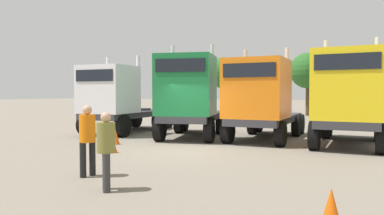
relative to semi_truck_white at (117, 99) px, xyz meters
The scene contains 13 objects.
ground 6.77m from the semi_truck_white, 31.70° to the right, with size 200.00×200.00×0.00m, color gray.
semi_truck_white is the anchor object (origin of this frame).
semi_truck_green 4.38m from the semi_truck_white, ahead, with size 3.74×6.20×4.38m.
semi_truck_orange 7.53m from the semi_truck_white, ahead, with size 2.56×6.17×4.13m.
semi_truck_yellow 11.07m from the semi_truck_white, ahead, with size 2.64×6.19×4.31m.
visitor_in_hivis 9.85m from the semi_truck_white, 57.54° to the right, with size 0.49×0.49×1.81m.
visitor_with_camera 11.32m from the semi_truck_white, 54.45° to the right, with size 0.56×0.56×1.71m.
traffic_cone_near 6.32m from the semi_truck_white, 54.78° to the right, with size 0.36×0.36×0.56m, color #F2590C.
traffic_cone_mid 14.81m from the semi_truck_white, 40.76° to the right, with size 0.36×0.36×0.68m, color #F2590C.
traffic_cone_far 4.25m from the semi_truck_white, 54.30° to the right, with size 0.36×0.36×0.67m, color #F2590C.
oak_far_left 20.62m from the semi_truck_white, 94.65° to the left, with size 3.26×3.26×5.84m.
oak_far_centre 21.25m from the semi_truck_white, 71.06° to the left, with size 3.33×3.33×5.87m.
oak_far_right 19.37m from the semi_truck_white, 58.10° to the left, with size 3.51×3.51×5.56m.
Camera 1 is at (6.03, -12.10, 2.12)m, focal length 34.32 mm.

